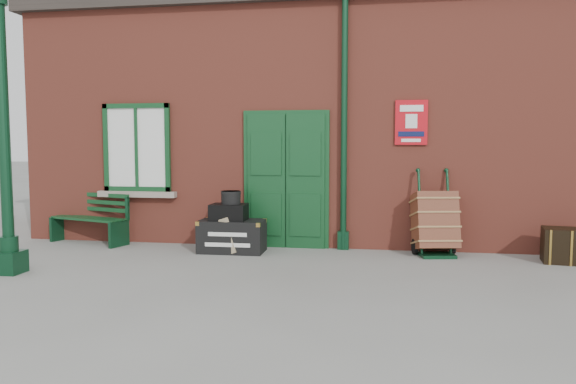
% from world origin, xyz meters
% --- Properties ---
extents(ground, '(80.00, 80.00, 0.00)m').
position_xyz_m(ground, '(0.00, 0.00, 0.00)').
color(ground, gray).
rests_on(ground, ground).
extents(station_building, '(10.30, 4.30, 4.36)m').
position_xyz_m(station_building, '(-0.00, 3.49, 2.16)').
color(station_building, '#9D4232').
rests_on(station_building, ground).
extents(canopy_column, '(0.34, 0.34, 3.61)m').
position_xyz_m(canopy_column, '(-3.60, -1.00, 1.41)').
color(canopy_column, black).
rests_on(canopy_column, ground).
extents(bench, '(1.51, 0.85, 0.89)m').
position_xyz_m(bench, '(-3.70, 1.32, 0.45)').
color(bench, '#103D1D').
rests_on(bench, ground).
extents(houdini_trunk, '(1.03, 0.58, 0.51)m').
position_xyz_m(houdini_trunk, '(-1.08, 0.92, 0.26)').
color(houdini_trunk, black).
rests_on(houdini_trunk, ground).
extents(strongbox, '(0.57, 0.42, 0.26)m').
position_xyz_m(strongbox, '(-1.13, 0.92, 0.64)').
color(strongbox, black).
rests_on(strongbox, houdini_trunk).
extents(hatbox, '(0.31, 0.31, 0.20)m').
position_xyz_m(hatbox, '(-1.10, 0.95, 0.87)').
color(hatbox, black).
rests_on(hatbox, strongbox).
extents(suitcase_back, '(0.45, 0.54, 0.68)m').
position_xyz_m(suitcase_back, '(-1.21, 0.97, 0.34)').
color(suitcase_back, tan).
rests_on(suitcase_back, ground).
extents(suitcase_front, '(0.45, 0.50, 0.58)m').
position_xyz_m(suitcase_front, '(-1.03, 0.87, 0.29)').
color(suitcase_front, tan).
rests_on(suitcase_front, ground).
extents(porter_trolley, '(0.75, 0.79, 1.31)m').
position_xyz_m(porter_trolley, '(2.07, 1.23, 0.51)').
color(porter_trolley, black).
rests_on(porter_trolley, ground).
extents(dark_trunk, '(0.75, 0.54, 0.50)m').
position_xyz_m(dark_trunk, '(3.93, 0.95, 0.25)').
color(dark_trunk, black).
rests_on(dark_trunk, ground).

